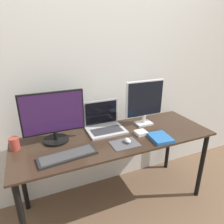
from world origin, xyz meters
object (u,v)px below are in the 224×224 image
object	(u,v)px
monitor_left	(54,117)
laptop	(104,123)
monitor_right	(145,101)
keyboard	(68,156)
power_brick	(141,133)
mug	(14,144)
mouse	(127,140)
book	(160,138)

from	to	relation	value
monitor_left	laptop	bearing A→B (deg)	6.35
monitor_right	keyboard	bearing A→B (deg)	-161.53
power_brick	monitor_left	bearing A→B (deg)	166.14
power_brick	mug	bearing A→B (deg)	170.81
monitor_left	mouse	distance (m)	0.64
mouse	mug	size ratio (longest dim) A/B	0.75
book	monitor_left	bearing A→B (deg)	158.62
monitor_right	mouse	distance (m)	0.48
keyboard	power_brick	bearing A→B (deg)	7.90
laptop	book	size ratio (longest dim) A/B	1.59
laptop	book	xyz separation A→B (m)	(0.37, -0.38, -0.05)
keyboard	mug	distance (m)	0.45
keyboard	mouse	distance (m)	0.50
monitor_left	mug	bearing A→B (deg)	-178.12
monitor_left	mouse	bearing A→B (deg)	-26.70
book	mug	world-z (taller)	mug
book	mouse	bearing A→B (deg)	169.59
laptop	mouse	distance (m)	0.34
book	power_brick	bearing A→B (deg)	125.40
monitor_left	mouse	world-z (taller)	monitor_left
laptop	monitor_right	bearing A→B (deg)	-7.15
monitor_left	book	xyz separation A→B (m)	(0.83, -0.33, -0.21)
laptop	keyboard	bearing A→B (deg)	-141.99
book	power_brick	world-z (taller)	same
book	power_brick	xyz separation A→B (m)	(-0.10, 0.15, 0.00)
monitor_right	book	size ratio (longest dim) A/B	2.05
monitor_right	mouse	size ratio (longest dim) A/B	5.95
keyboard	mug	bearing A→B (deg)	143.66
mouse	book	distance (m)	0.29
monitor_left	keyboard	size ratio (longest dim) A/B	1.13
power_brick	monitor_right	bearing A→B (deg)	52.73
mouse	book	xyz separation A→B (m)	(0.29, -0.05, -0.01)
monitor_left	power_brick	world-z (taller)	monitor_left
laptop	power_brick	distance (m)	0.36
book	keyboard	bearing A→B (deg)	176.31
mug	monitor_right	bearing A→B (deg)	0.51
monitor_right	mug	world-z (taller)	monitor_right
mouse	power_brick	world-z (taller)	mouse
keyboard	laptop	bearing A→B (deg)	38.01
keyboard	book	world-z (taller)	book
mouse	monitor_right	bearing A→B (deg)	40.17
keyboard	mouse	xyz separation A→B (m)	(0.50, 0.00, 0.01)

